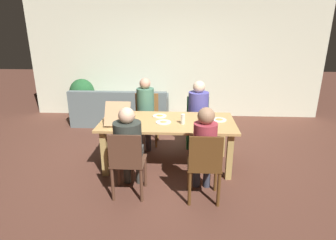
{
  "coord_description": "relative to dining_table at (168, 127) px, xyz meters",
  "views": [
    {
      "loc": [
        0.23,
        -3.96,
        2.1
      ],
      "look_at": [
        0.0,
        0.1,
        0.72
      ],
      "focal_mm": 29.62,
      "sensor_mm": 36.0,
      "label": 1
    }
  ],
  "objects": [
    {
      "name": "ground_plane",
      "position": [
        0.0,
        0.0,
        -0.64
      ],
      "size": [
        20.0,
        20.0,
        0.0
      ],
      "primitive_type": "plane",
      "color": "brown"
    },
    {
      "name": "back_wall",
      "position": [
        0.0,
        2.7,
        0.74
      ],
      "size": [
        6.9,
        0.12,
        2.76
      ],
      "primitive_type": "cube",
      "color": "silver",
      "rests_on": "ground"
    },
    {
      "name": "dining_table",
      "position": [
        0.0,
        0.0,
        0.0
      ],
      "size": [
        2.02,
        0.97,
        0.74
      ],
      "color": "tan",
      "rests_on": "ground"
    },
    {
      "name": "chair_0",
      "position": [
        0.5,
        -0.95,
        -0.14
      ],
      "size": [
        0.41,
        0.4,
        0.92
      ],
      "color": "#593718",
      "rests_on": "ground"
    },
    {
      "name": "person_0",
      "position": [
        0.5,
        -0.81,
        0.07
      ],
      "size": [
        0.28,
        0.46,
        1.21
      ],
      "color": "#343644",
      "rests_on": "ground"
    },
    {
      "name": "chair_1",
      "position": [
        0.5,
        0.89,
        -0.17
      ],
      "size": [
        0.43,
        0.45,
        0.87
      ],
      "color": "#276D37",
      "rests_on": "ground"
    },
    {
      "name": "person_1",
      "position": [
        0.5,
        0.75,
        0.08
      ],
      "size": [
        0.36,
        0.56,
        1.21
      ],
      "color": "#3F2E3D",
      "rests_on": "ground"
    },
    {
      "name": "chair_2",
      "position": [
        -0.45,
        0.92,
        -0.11
      ],
      "size": [
        0.45,
        0.39,
        0.92
      ],
      "color": "brown",
      "rests_on": "ground"
    },
    {
      "name": "person_2",
      "position": [
        -0.45,
        0.77,
        0.08
      ],
      "size": [
        0.31,
        0.53,
        1.24
      ],
      "color": "#443F46",
      "rests_on": "ground"
    },
    {
      "name": "chair_3",
      "position": [
        -0.45,
        -0.9,
        -0.14
      ],
      "size": [
        0.42,
        0.41,
        0.9
      ],
      "color": "brown",
      "rests_on": "ground"
    },
    {
      "name": "person_3",
      "position": [
        -0.45,
        -0.77,
        0.06
      ],
      "size": [
        0.35,
        0.49,
        1.18
      ],
      "color": "#3D3F39",
      "rests_on": "ground"
    },
    {
      "name": "pizza_box_0",
      "position": [
        -0.7,
        -0.04,
        0.15
      ],
      "size": [
        0.36,
        0.55,
        0.34
      ],
      "color": "tan",
      "rests_on": "dining_table"
    },
    {
      "name": "plate_0",
      "position": [
        0.78,
        0.08,
        0.11
      ],
      "size": [
        0.22,
        0.22,
        0.03
      ],
      "color": "white",
      "rests_on": "dining_table"
    },
    {
      "name": "plate_1",
      "position": [
        -0.14,
        0.22,
        0.11
      ],
      "size": [
        0.22,
        0.22,
        0.03
      ],
      "color": "white",
      "rests_on": "dining_table"
    },
    {
      "name": "plate_2",
      "position": [
        -0.06,
        -0.08,
        0.11
      ],
      "size": [
        0.23,
        0.23,
        0.03
      ],
      "color": "white",
      "rests_on": "dining_table"
    },
    {
      "name": "drinking_glass_0",
      "position": [
        0.23,
        -0.12,
        0.17
      ],
      "size": [
        0.06,
        0.06,
        0.15
      ],
      "primitive_type": "cylinder",
      "color": "silver",
      "rests_on": "dining_table"
    },
    {
      "name": "drinking_glass_1",
      "position": [
        0.48,
        -0.26,
        0.15
      ],
      "size": [
        0.06,
        0.06,
        0.1
      ],
      "primitive_type": "cylinder",
      "color": "silver",
      "rests_on": "dining_table"
    },
    {
      "name": "couch",
      "position": [
        -1.17,
        1.97,
        -0.36
      ],
      "size": [
        2.09,
        0.89,
        0.8
      ],
      "color": "slate",
      "rests_on": "ground"
    },
    {
      "name": "potted_plant",
      "position": [
        -2.1,
        2.15,
        -0.06
      ],
      "size": [
        0.56,
        0.56,
        0.97
      ],
      "color": "gray",
      "rests_on": "ground"
    }
  ]
}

